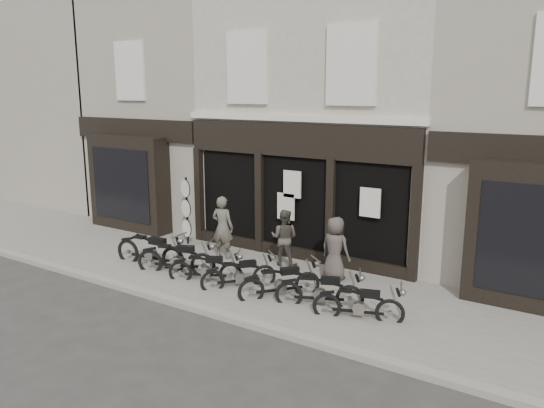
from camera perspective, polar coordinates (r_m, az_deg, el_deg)
The scene contains 17 objects.
ground_plane at distance 12.96m, azimuth -4.35°, elevation -9.55°, with size 90.00×90.00×0.00m, color #2D2B28.
pavement at distance 13.62m, azimuth -2.03°, elevation -8.16°, with size 30.00×4.20×0.12m, color #646058.
kerb at distance 12.05m, azimuth -8.02°, elevation -11.05°, with size 30.00×0.25×0.13m, color gray.
central_building at distance 17.16m, azimuth 7.72°, elevation 9.69°, with size 7.30×6.22×8.34m.
neighbour_left at distance 20.66m, azimuth -8.72°, elevation 9.95°, with size 5.60×6.73×8.34m.
filler_left at distance 26.82m, azimuth -21.91°, elevation 9.83°, with size 11.00×6.00×8.20m, color gray.
motorcycle_0 at distance 14.85m, azimuth -12.91°, elevation -5.20°, with size 2.29×0.63×1.10m.
motorcycle_1 at distance 14.13m, azimuth -10.16°, elevation -6.09°, with size 2.04×1.07×1.03m.
motorcycle_2 at distance 13.42m, azimuth -7.07°, elevation -7.18°, with size 1.77×1.06×0.91m.
motorcycle_3 at distance 12.98m, azimuth -3.50°, elevation -7.82°, with size 1.38×1.57×0.90m.
motorcycle_4 at distance 12.36m, azimuth 0.94°, elevation -8.73°, with size 1.45×1.68×0.96m.
motorcycle_5 at distance 11.92m, azimuth 5.21°, elevation -9.62°, with size 1.85×1.04×0.95m.
motorcycle_6 at distance 11.37m, azimuth 9.37°, elevation -10.90°, with size 1.84×0.87×0.92m.
man_left at distance 14.98m, azimuth -5.33°, elevation -2.50°, with size 0.65×0.43×1.78m, color #4E4B40.
man_centre at distance 14.31m, azimuth 1.32°, elevation -3.63°, with size 0.75×0.59×1.55m, color #3D3931.
man_right at distance 13.33m, azimuth 6.81°, elevation -4.77°, with size 0.79×0.51×1.61m, color #403935.
advert_sign_post at distance 16.45m, azimuth -9.18°, elevation -1.05°, with size 0.52×0.34×2.20m.
Camera 1 is at (7.35, -9.54, 4.79)m, focal length 35.00 mm.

